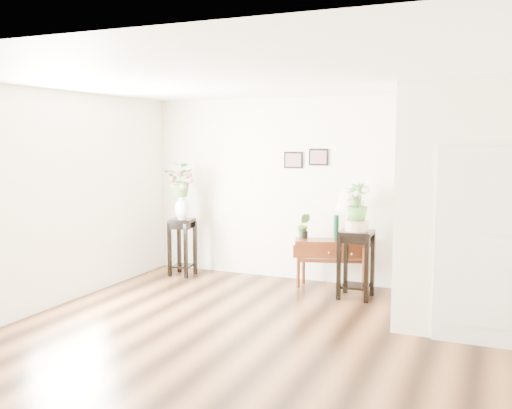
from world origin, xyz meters
The scene contains 20 objects.
floor centered at (0.00, 0.00, 0.00)m, with size 6.00×5.50×0.02m, color brown.
ceiling centered at (0.00, 0.00, 2.80)m, with size 6.00×5.50×0.02m, color white.
wall_back centered at (0.00, 2.75, 1.40)m, with size 6.00×0.02×2.80m, color silver.
wall_front centered at (0.00, -2.75, 1.40)m, with size 6.00×0.02×2.80m, color silver.
wall_left centered at (-3.00, 0.00, 1.40)m, with size 0.02×5.50×2.80m, color silver.
partition centered at (2.10, 1.77, 1.40)m, with size 1.80×1.95×2.80m, color silver.
door centered at (2.10, 0.78, 1.05)m, with size 0.90×0.05×2.10m, color silver.
art_print_left centered at (-0.65, 2.73, 1.85)m, with size 0.30×0.02×0.25m, color black.
art_print_right centered at (-0.25, 2.73, 1.90)m, with size 0.30×0.02×0.25m, color black.
wall_ornament centered at (1.16, 1.90, 2.05)m, with size 0.51×0.51×0.07m, color #AA9044.
console_table centered at (0.09, 2.38, 0.36)m, with size 1.09×0.36×0.72m, color #38130E.
table_lamp centered at (0.34, 2.38, 1.07)m, with size 0.44×0.44×0.77m, color #AF7E37.
green_vase centered at (0.13, 2.38, 0.89)m, with size 0.08×0.08×0.37m, color #0C311F.
potted_plant centered at (-0.36, 2.38, 0.90)m, with size 0.19×0.16×0.35m, color #40732D.
plant_stand_a centered at (-2.34, 2.25, 0.46)m, with size 0.35×0.35×0.91m, color black.
porcelain_vase centered at (-2.34, 2.25, 1.14)m, with size 0.23×0.23×0.40m, color silver, non-canonical shape.
lily_arrangement centered at (-2.34, 2.25, 1.58)m, with size 0.49×0.43×0.55m, color #40732D.
plant_stand_b centered at (0.51, 2.05, 0.47)m, with size 0.44×0.44×0.93m, color black.
ceramic_bowl centered at (0.51, 2.05, 1.01)m, with size 0.32×0.32×0.14m, color beige.
narcissus centered at (0.51, 2.05, 1.31)m, with size 0.29×0.29×0.53m, color #40732D.
Camera 1 is at (2.25, -5.51, 2.18)m, focal length 40.00 mm.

